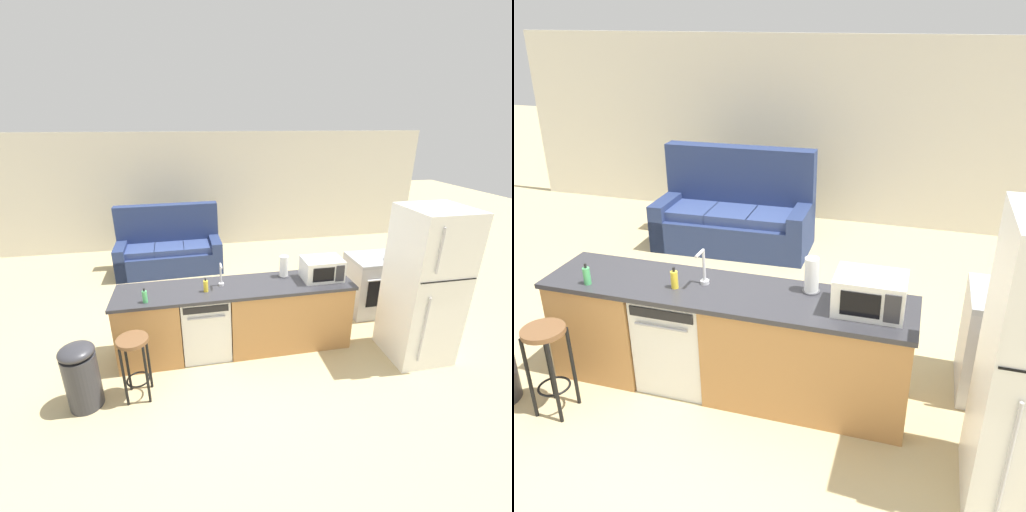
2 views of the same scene
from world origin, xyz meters
The scene contains 15 objects.
ground_plane centered at (0.00, 0.00, 0.00)m, with size 24.00×24.00×0.00m, color tan.
wall_back centered at (0.30, 4.20, 1.30)m, with size 10.00×0.06×2.60m.
kitchen_counter centered at (0.24, 0.00, 0.42)m, with size 2.94×0.66×0.90m.
dishwasher centered at (-0.25, 0.00, 0.42)m, with size 0.58×0.61×0.84m.
stove_range centered at (2.35, 0.55, 0.45)m, with size 0.76×0.68×0.90m.
refrigerator centered at (2.35, -0.55, 0.96)m, with size 0.72×0.73×1.92m.
microwave centered at (1.26, 0.00, 1.04)m, with size 0.50×0.37×0.28m.
sink_faucet centered at (-0.03, 0.04, 1.03)m, with size 0.07×0.18×0.30m.
paper_towel_roll centered at (0.80, 0.17, 1.04)m, with size 0.14×0.14×0.28m.
soap_bottle centered at (-0.23, -0.07, 0.97)m, with size 0.06×0.06×0.18m.
dish_soap_bottle centered at (-0.91, -0.21, 0.97)m, with size 0.06×0.06×0.18m.
kettle centered at (2.52, 0.42, 0.99)m, with size 0.21×0.17×0.19m.
bar_stool centered at (-1.02, -0.66, 0.54)m, with size 0.32×0.32×0.74m.
trash_bin centered at (-1.56, -0.68, 0.38)m, with size 0.35×0.35×0.74m.
couch centered at (-0.80, 2.89, 0.39)m, with size 2.03×0.97×1.27m.
Camera 1 is at (-0.35, -3.78, 2.80)m, focal length 24.00 mm.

